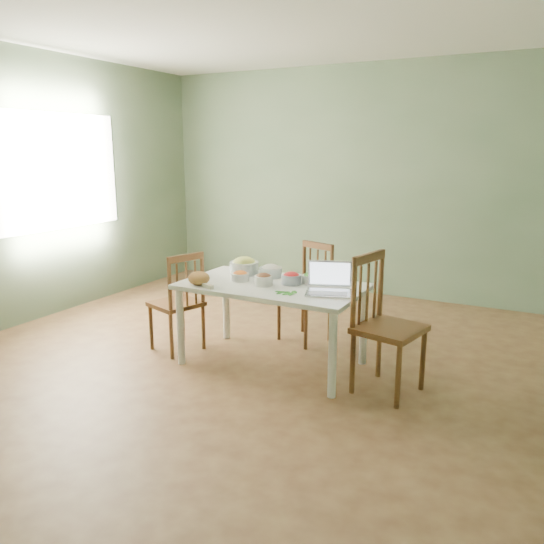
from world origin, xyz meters
The scene contains 20 objects.
floor centered at (0.00, 0.00, 0.00)m, with size 5.00×5.00×0.00m, color brown.
ceiling centered at (0.00, 0.00, 2.70)m, with size 5.00×5.00×0.00m, color white.
wall_back centered at (0.00, 2.50, 1.35)m, with size 5.00×0.00×2.70m, color slate.
wall_left centered at (-2.50, 0.00, 1.35)m, with size 0.00×5.00×2.70m, color slate.
window_left centered at (-2.48, 0.30, 1.50)m, with size 0.04×1.60×1.20m, color white.
dining_table centered at (0.22, -0.03, 0.34)m, with size 1.44×0.81×0.68m, color white, non-canonical shape.
chair_far centered at (0.22, 0.60, 0.45)m, with size 0.40×0.38×0.90m, color #58351B, non-canonical shape.
chair_left centered at (-0.67, -0.13, 0.44)m, with size 0.39×0.37×0.88m, color #58351B, non-canonical shape.
chair_right centered at (1.21, -0.10, 0.50)m, with size 0.44×0.42×1.01m, color #58351B, non-canonical shape.
bread_boule centered at (-0.28, -0.33, 0.73)m, with size 0.17×0.17×0.11m, color #A4703B.
butter_stick centered at (-0.16, -0.37, 0.69)m, with size 0.11×0.03×0.03m, color beige.
bowl_squash centered at (-0.16, 0.18, 0.75)m, with size 0.25×0.25×0.14m, color #E1C34D, non-canonical shape.
bowl_carrot centered at (-0.06, -0.05, 0.72)m, with size 0.15×0.15×0.08m, color orange, non-canonical shape.
bowl_onion centered at (0.09, 0.18, 0.73)m, with size 0.19×0.19×0.10m, color silver, non-canonical shape.
bowl_mushroom centered at (0.18, -0.10, 0.73)m, with size 0.15×0.15×0.10m, color #48261C, non-canonical shape.
bowl_redpep centered at (0.35, 0.05, 0.72)m, with size 0.16×0.16×0.10m, color #B62F1E, non-canonical shape.
bowl_broccoli centered at (0.47, 0.15, 0.72)m, with size 0.14×0.14×0.08m, color #1B4A0B, non-canonical shape.
flatbread centered at (0.57, 0.27, 0.68)m, with size 0.19×0.19×0.02m, color tan.
basil_bunch centered at (0.43, -0.22, 0.69)m, with size 0.19×0.19×0.02m, color #1A5C15, non-canonical shape.
laptop centered at (0.73, -0.10, 0.79)m, with size 0.34×0.30×0.23m, color #BEBEC0, non-canonical shape.
Camera 1 is at (2.14, -3.69, 1.73)m, focal length 35.23 mm.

